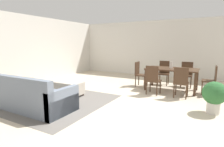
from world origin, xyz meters
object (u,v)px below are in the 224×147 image
object	(u,v)px
dining_chair_far_left	(164,71)
dining_chair_near_right	(181,81)
dining_table	(172,71)
ottoman_table	(68,88)
couch	(30,97)
dining_chair_near_left	(153,78)
dining_chair_head_west	(139,73)
dining_chair_head_east	(212,78)
potted_plant	(214,95)
dining_chair_far_right	(187,73)
vase_centerpiece	(171,65)

from	to	relation	value
dining_chair_far_left	dining_chair_near_right	bearing A→B (deg)	-62.01
dining_table	ottoman_table	bearing A→B (deg)	-140.82
ottoman_table	dining_chair_near_right	world-z (taller)	dining_chair_near_right
couch	dining_chair_near_left	world-z (taller)	dining_chair_near_left
couch	dining_chair_head_west	distance (m)	3.89
dining_chair_near_right	dining_chair_head_east	bearing A→B (deg)	46.95
couch	dining_chair_head_west	world-z (taller)	dining_chair_head_west
dining_table	potted_plant	xyz separation A→B (m)	(1.27, -1.72, -0.23)
dining_chair_head_west	dining_chair_far_right	bearing A→B (deg)	26.26
couch	dining_chair_near_left	bearing A→B (deg)	49.19
ottoman_table	dining_chair_near_left	size ratio (longest dim) A/B	1.04
couch	dining_chair_head_west	bearing A→B (deg)	66.62
dining_chair_near_left	dining_chair_far_right	size ratio (longest dim) A/B	1.00
dining_chair_head_west	vase_centerpiece	xyz separation A→B (m)	(1.13, 0.01, 0.36)
dining_chair_near_left	ottoman_table	bearing A→B (deg)	-149.58
dining_chair_far_left	dining_table	bearing A→B (deg)	-61.29
couch	ottoman_table	xyz separation A→B (m)	(0.02, 1.33, -0.05)
dining_chair_near_right	vase_centerpiece	xyz separation A→B (m)	(-0.46, 0.86, 0.36)
dining_chair_near_right	dining_chair_head_east	xyz separation A→B (m)	(0.79, 0.85, 0.00)
dining_table	dining_chair_head_west	size ratio (longest dim) A/B	1.82
dining_chair_near_left	couch	bearing A→B (deg)	-130.81
dining_chair_near_left	dining_chair_near_right	xyz separation A→B (m)	(0.83, 0.04, 0.00)
dining_chair_head_east	potted_plant	size ratio (longest dim) A/B	1.23
dining_table	vase_centerpiece	xyz separation A→B (m)	(-0.04, 0.05, 0.21)
dining_table	dining_chair_far_right	xyz separation A→B (m)	(0.39, 0.81, -0.15)
dining_chair_near_right	potted_plant	size ratio (longest dim) A/B	1.23
vase_centerpiece	potted_plant	xyz separation A→B (m)	(1.31, -1.77, -0.44)
dining_table	dining_chair_head_west	xyz separation A→B (m)	(-1.17, 0.04, -0.15)
dining_chair_near_left	vase_centerpiece	world-z (taller)	vase_centerpiece
dining_chair_far_right	dining_chair_head_east	distance (m)	1.13
ottoman_table	potted_plant	xyz separation A→B (m)	(3.96, 0.47, 0.20)
couch	dining_chair_head_west	xyz separation A→B (m)	(1.54, 3.56, 0.23)
ottoman_table	dining_chair_far_right	world-z (taller)	dining_chair_far_right
dining_chair_far_right	dining_chair_head_east	world-z (taller)	same
couch	vase_centerpiece	xyz separation A→B (m)	(2.67, 3.57, 0.59)
dining_chair_near_left	dining_chair_head_west	size ratio (longest dim) A/B	1.00
dining_table	potted_plant	distance (m)	2.15
ottoman_table	dining_chair_far_right	distance (m)	4.32
dining_table	dining_chair_near_left	distance (m)	0.96
ottoman_table	dining_chair_near_right	distance (m)	3.42
dining_chair_head_west	dining_table	bearing A→B (deg)	-1.88
dining_chair_near_right	vase_centerpiece	world-z (taller)	vase_centerpiece
dining_chair_near_left	dining_chair_far_left	size ratio (longest dim) A/B	1.00
dining_table	dining_chair_head_west	distance (m)	1.18
dining_chair_near_left	vase_centerpiece	size ratio (longest dim) A/B	3.86
dining_chair_near_right	dining_chair_far_right	xyz separation A→B (m)	(-0.03, 1.63, 0.00)
potted_plant	dining_chair_far_left	bearing A→B (deg)	124.04
dining_table	dining_chair_head_east	size ratio (longest dim) A/B	1.82
ottoman_table	dining_chair_far_left	xyz separation A→B (m)	(2.25, 3.00, 0.28)
dining_chair_near_right	dining_chair_head_west	bearing A→B (deg)	151.83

